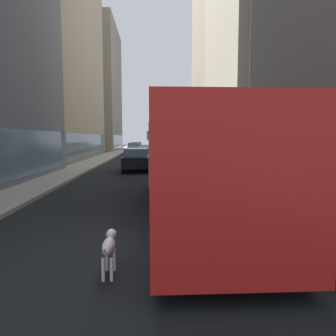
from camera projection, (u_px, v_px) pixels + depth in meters
name	position (u px, v px, depth m)	size (l,w,h in m)	color
ground_plane	(153.00, 155.00, 41.51)	(120.00, 120.00, 0.00)	black
sidewalk_left	(110.00, 155.00, 41.22)	(2.40, 110.00, 0.15)	#9E9991
sidewalk_right	(195.00, 155.00, 41.79)	(2.40, 110.00, 0.15)	#ADA89E
building_left_mid	(48.00, 59.00, 35.12)	(9.07, 22.59, 22.54)	#A0937F
building_left_far	(87.00, 89.00, 56.61)	(11.00, 16.34, 22.44)	gray
building_right_mid	(280.00, 29.00, 28.69)	(11.74, 14.10, 24.92)	#B2A893
building_right_far	(236.00, 15.00, 43.64)	(10.72, 14.27, 39.16)	#A0937F
transit_bus	(191.00, 157.00, 9.77)	(2.78, 11.53, 3.05)	red
car_silver_sedan	(134.00, 148.00, 45.77)	(1.73, 4.00, 1.62)	#B7BABF
car_yellow_taxi	(137.00, 146.00, 53.82)	(1.76, 4.06, 1.62)	yellow
car_blue_hatchback	(174.00, 149.00, 41.01)	(1.79, 4.06, 1.62)	#4C6BB7
car_black_suv	(136.00, 159.00, 22.43)	(1.77, 4.67, 1.62)	black
box_truck	(190.00, 147.00, 23.02)	(2.30, 7.50, 3.05)	#19519E
dalmatian_dog	(109.00, 246.00, 5.43)	(0.22, 0.96, 0.72)	white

